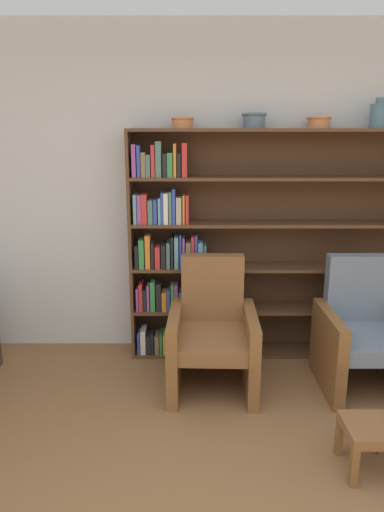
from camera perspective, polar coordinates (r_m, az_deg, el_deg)
The scene contains 9 objects.
wall_back at distance 3.93m, azimuth 2.37°, elevation 7.81°, with size 12.00×0.06×2.75m.
bookshelf at distance 3.85m, azimuth 7.01°, elevation 1.01°, with size 2.47×0.30×1.90m.
bowl_cream at distance 3.71m, azimuth -1.18°, elevation 16.40°, with size 0.18×0.18×0.09m.
bowl_copper at distance 3.74m, azimuth 7.77°, elevation 16.51°, with size 0.20×0.20×0.12m.
bowl_stoneware at distance 3.84m, azimuth 15.59°, elevation 15.87°, with size 0.19×0.19×0.09m.
vase_tall at distance 3.99m, azimuth 22.45°, elevation 15.94°, with size 0.15×0.15×0.23m.
armchair_leather at distance 3.47m, azimuth 2.59°, elevation -9.76°, with size 0.66×0.70×0.96m.
armchair_cushioned at distance 3.70m, azimuth 20.67°, elevation -9.15°, with size 0.64×0.68×0.96m.
footstool at distance 2.91m, azimuth 21.46°, elevation -20.03°, with size 0.30×0.30×0.29m.
Camera 1 is at (-0.16, -1.28, 1.82)m, focal length 32.00 mm.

